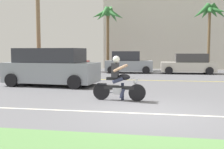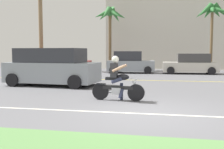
{
  "view_description": "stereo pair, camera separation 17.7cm",
  "coord_description": "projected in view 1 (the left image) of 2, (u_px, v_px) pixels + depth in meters",
  "views": [
    {
      "loc": [
        0.2,
        -7.37,
        1.7
      ],
      "look_at": [
        -1.8,
        3.94,
        0.7
      ],
      "focal_mm": 43.26,
      "sensor_mm": 36.0,
      "label": 1
    },
    {
      "loc": [
        0.38,
        -7.33,
        1.7
      ],
      "look_at": [
        -1.8,
        3.94,
        0.7
      ],
      "focal_mm": 43.26,
      "sensor_mm": 36.0,
      "label": 2
    }
  ],
  "objects": [
    {
      "name": "ground",
      "position": [
        154.0,
        96.0,
        10.35
      ],
      "size": [
        56.0,
        30.0,
        0.04
      ],
      "primitive_type": "cube",
      "color": "slate"
    },
    {
      "name": "lane_line_near",
      "position": [
        151.0,
        114.0,
        7.31
      ],
      "size": [
        50.4,
        0.12,
        0.01
      ],
      "primitive_type": "cube",
      "color": "silver",
      "rests_on": "ground"
    },
    {
      "name": "lane_line_far",
      "position": [
        156.0,
        80.0,
        15.59
      ],
      "size": [
        50.4,
        0.12,
        0.01
      ],
      "primitive_type": "cube",
      "color": "yellow",
      "rests_on": "ground"
    },
    {
      "name": "motorcyclist",
      "position": [
        119.0,
        82.0,
        9.26
      ],
      "size": [
        1.84,
        0.6,
        1.54
      ],
      "color": "black",
      "rests_on": "ground"
    },
    {
      "name": "suv_nearby",
      "position": [
        51.0,
        67.0,
        13.35
      ],
      "size": [
        4.75,
        2.5,
        1.84
      ],
      "color": "#8C939E",
      "rests_on": "ground"
    },
    {
      "name": "parked_car_0",
      "position": [
        60.0,
        63.0,
        21.91
      ],
      "size": [
        4.39,
        1.97,
        1.64
      ],
      "color": "#AD1E1E",
      "rests_on": "ground"
    },
    {
      "name": "parked_car_1",
      "position": [
        128.0,
        63.0,
        21.06
      ],
      "size": [
        3.74,
        2.01,
        1.69
      ],
      "color": "#8C939E",
      "rests_on": "ground"
    },
    {
      "name": "parked_car_2",
      "position": [
        189.0,
        64.0,
        20.35
      ],
      "size": [
        4.01,
        1.93,
        1.51
      ],
      "color": "beige",
      "rests_on": "ground"
    },
    {
      "name": "palm_tree_0",
      "position": [
        210.0,
        13.0,
        21.76
      ],
      "size": [
        2.84,
        2.9,
        5.59
      ],
      "color": "brown",
      "rests_on": "ground"
    },
    {
      "name": "palm_tree_1",
      "position": [
        108.0,
        17.0,
        23.96
      ],
      "size": [
        2.95,
        2.9,
        5.68
      ],
      "color": "brown",
      "rests_on": "ground"
    },
    {
      "name": "building_far",
      "position": [
        175.0,
        29.0,
        27.38
      ],
      "size": [
        13.95,
        4.0,
        7.96
      ],
      "primitive_type": "cube",
      "color": "beige",
      "rests_on": "ground"
    }
  ]
}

